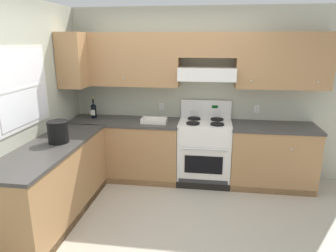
{
  "coord_description": "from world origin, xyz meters",
  "views": [
    {
      "loc": [
        0.56,
        -3.1,
        2.06
      ],
      "look_at": [
        0.02,
        0.7,
        1.0
      ],
      "focal_mm": 32.89,
      "sensor_mm": 36.0,
      "label": 1
    }
  ],
  "objects_px": {
    "bowl": "(154,121)",
    "bucket": "(58,131)",
    "stove": "(204,151)",
    "wine_bottle": "(94,110)"
  },
  "relations": [
    {
      "from": "stove",
      "to": "wine_bottle",
      "type": "height_order",
      "value": "wine_bottle"
    },
    {
      "from": "stove",
      "to": "bucket",
      "type": "height_order",
      "value": "stove"
    },
    {
      "from": "bowl",
      "to": "stove",
      "type": "bearing_deg",
      "value": 6.26
    },
    {
      "from": "wine_bottle",
      "to": "bucket",
      "type": "bearing_deg",
      "value": -88.36
    },
    {
      "from": "wine_bottle",
      "to": "bucket",
      "type": "distance_m",
      "value": 1.21
    },
    {
      "from": "stove",
      "to": "wine_bottle",
      "type": "xyz_separation_m",
      "value": [
        -1.72,
        0.08,
        0.55
      ]
    },
    {
      "from": "stove",
      "to": "bucket",
      "type": "relative_size",
      "value": 4.61
    },
    {
      "from": "stove",
      "to": "bowl",
      "type": "bearing_deg",
      "value": -173.74
    },
    {
      "from": "stove",
      "to": "wine_bottle",
      "type": "distance_m",
      "value": 1.81
    },
    {
      "from": "bowl",
      "to": "bucket",
      "type": "bearing_deg",
      "value": -132.06
    }
  ]
}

